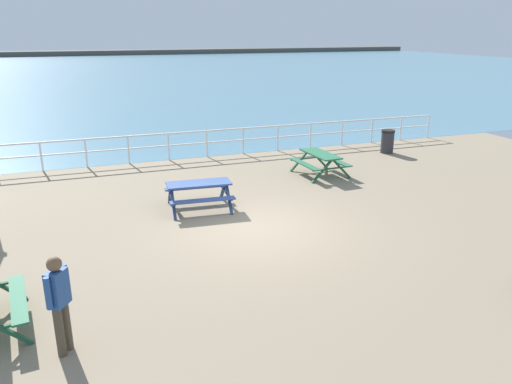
{
  "coord_description": "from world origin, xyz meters",
  "views": [
    {
      "loc": [
        -4.14,
        -11.23,
        4.89
      ],
      "look_at": [
        0.19,
        0.49,
        0.8
      ],
      "focal_mm": 34.97,
      "sensor_mm": 36.0,
      "label": 1
    }
  ],
  "objects_px": {
    "visitor": "(59,299)",
    "picnic_table_mid_centre": "(320,159)",
    "litter_bin": "(387,141)",
    "picnic_table_near_right": "(199,189)"
  },
  "relations": [
    {
      "from": "visitor",
      "to": "picnic_table_mid_centre",
      "type": "bearing_deg",
      "value": -104.01
    },
    {
      "from": "picnic_table_near_right",
      "to": "picnic_table_mid_centre",
      "type": "height_order",
      "value": "same"
    },
    {
      "from": "picnic_table_near_right",
      "to": "picnic_table_mid_centre",
      "type": "relative_size",
      "value": 1.01
    },
    {
      "from": "picnic_table_near_right",
      "to": "litter_bin",
      "type": "relative_size",
      "value": 2.01
    },
    {
      "from": "picnic_table_mid_centre",
      "to": "visitor",
      "type": "height_order",
      "value": "visitor"
    },
    {
      "from": "picnic_table_mid_centre",
      "to": "picnic_table_near_right",
      "type": "bearing_deg",
      "value": 108.38
    },
    {
      "from": "picnic_table_mid_centre",
      "to": "visitor",
      "type": "relative_size",
      "value": 1.14
    },
    {
      "from": "picnic_table_near_right",
      "to": "visitor",
      "type": "relative_size",
      "value": 1.15
    },
    {
      "from": "picnic_table_near_right",
      "to": "picnic_table_mid_centre",
      "type": "xyz_separation_m",
      "value": [
        4.84,
        1.94,
        0.0
      ]
    },
    {
      "from": "picnic_table_mid_centre",
      "to": "litter_bin",
      "type": "distance_m",
      "value": 4.58
    }
  ]
}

